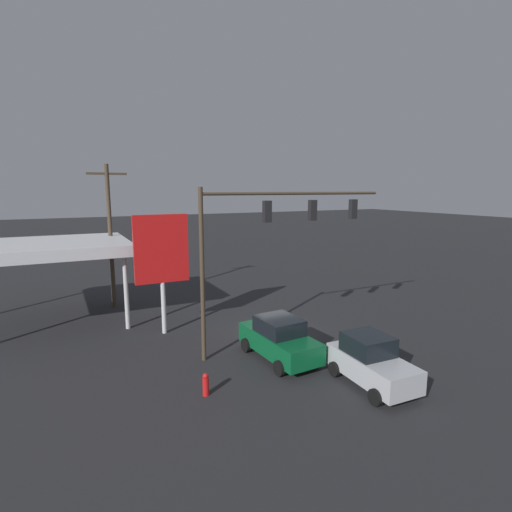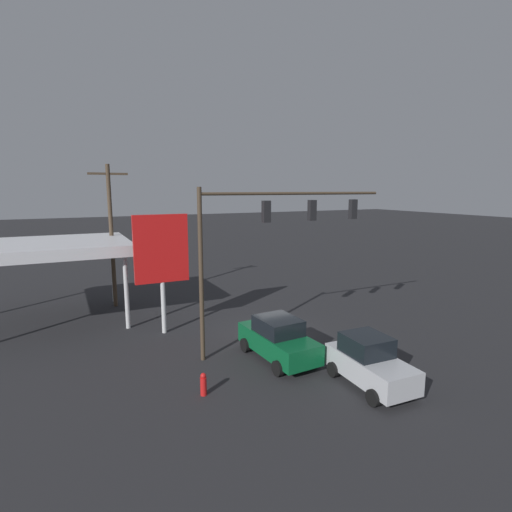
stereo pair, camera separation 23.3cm
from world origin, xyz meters
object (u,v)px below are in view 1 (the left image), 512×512
object	(u,v)px
utility_pole	(110,233)
price_sign	(161,252)
traffic_signal_assembly	(274,228)
sedan_far	(279,339)
hatchback_crossing	(371,362)
fire_hydrant	(206,384)

from	to	relation	value
utility_pole	price_sign	world-z (taller)	utility_pole
traffic_signal_assembly	sedan_far	distance (m)	5.11
hatchback_crossing	fire_hydrant	distance (m)	6.47
utility_pole	sedan_far	world-z (taller)	utility_pole
hatchback_crossing	sedan_far	distance (m)	4.24
utility_pole	traffic_signal_assembly	bearing A→B (deg)	119.80
traffic_signal_assembly	hatchback_crossing	world-z (taller)	traffic_signal_assembly
price_sign	sedan_far	world-z (taller)	price_sign
utility_pole	fire_hydrant	xyz separation A→B (m)	(-1.47, 13.59, -4.43)
utility_pole	fire_hydrant	size ratio (longest dim) A/B	10.43
traffic_signal_assembly	utility_pole	bearing A→B (deg)	-60.20
sedan_far	fire_hydrant	world-z (taller)	sedan_far
price_sign	fire_hydrant	size ratio (longest dim) A/B	7.22
price_sign	sedan_far	xyz separation A→B (m)	(-3.84, 5.63, -3.44)
price_sign	fire_hydrant	bearing A→B (deg)	88.03
price_sign	sedan_far	distance (m)	7.63
sedan_far	fire_hydrant	xyz separation A→B (m)	(4.09, 1.62, -0.51)
traffic_signal_assembly	price_sign	world-z (taller)	traffic_signal_assembly
fire_hydrant	utility_pole	bearing A→B (deg)	-83.83
price_sign	utility_pole	bearing A→B (deg)	-74.85
traffic_signal_assembly	hatchback_crossing	size ratio (longest dim) A/B	2.54
price_sign	fire_hydrant	world-z (taller)	price_sign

